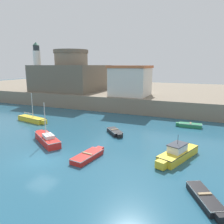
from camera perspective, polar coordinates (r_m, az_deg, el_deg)
name	(u,v)px	position (r m, az deg, el deg)	size (l,w,h in m)	color
ground_plane	(41,160)	(22.19, -18.05, -11.74)	(200.00, 200.00, 0.00)	#235670
quay_seawall	(149,93)	(58.88, 9.54, 4.83)	(120.00, 40.00, 2.83)	gray
sailboat_yellow_0	(32,119)	(36.70, -20.12, -1.75)	(6.14, 2.41, 4.58)	yellow
dinghy_red_2	(88,156)	(21.40, -6.28, -11.26)	(1.81, 4.30, 0.60)	red
dinghy_green_3	(190,125)	(33.41, 19.61, -3.22)	(3.59, 1.23, 0.65)	#237A4C
sailboat_red_4	(47,139)	(26.29, -16.62, -6.71)	(5.50, 4.15, 4.69)	red
dinghy_black_5	(115,132)	(28.39, 0.77, -5.19)	(3.03, 3.13, 0.63)	black
motorboat_yellow_6	(177,153)	(21.96, 16.71, -10.34)	(3.41, 6.09, 2.44)	yellow
dinghy_black_7	(205,198)	(16.45, 23.18, -20.00)	(2.54, 3.84, 0.58)	black
fortress	(72,75)	(53.94, -10.45, 9.40)	(14.55, 14.55, 9.44)	#685E4F
lighthouse	(38,67)	(56.75, -18.87, 11.03)	(1.76, 1.76, 11.27)	silver
harbor_shed_near_wharf	(131,80)	(43.78, 4.87, 8.22)	(7.37, 7.35, 5.86)	silver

